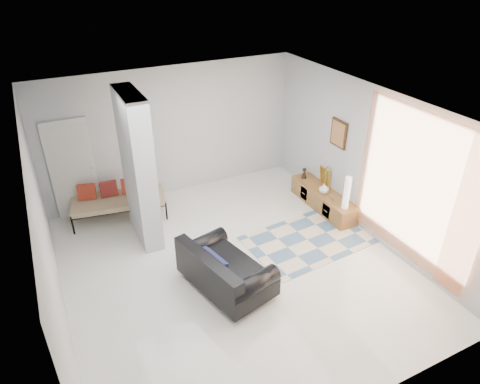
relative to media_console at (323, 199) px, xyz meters
name	(u,v)px	position (x,y,z in m)	size (l,w,h in m)	color
floor	(234,266)	(-2.52, -0.90, -0.20)	(6.00, 6.00, 0.00)	beige
ceiling	(233,111)	(-2.52, -0.90, 2.60)	(6.00, 6.00, 0.00)	white
wall_back	(172,133)	(-2.52, 2.10, 1.20)	(6.00, 6.00, 0.00)	#B8BABD
wall_front	(360,329)	(-2.52, -3.90, 1.20)	(6.00, 6.00, 0.00)	#B8BABD
wall_left	(47,243)	(-5.27, -0.90, 1.20)	(6.00, 6.00, 0.00)	#B8BABD
wall_right	(369,163)	(0.23, -0.90, 1.20)	(6.00, 6.00, 0.00)	#B8BABD
partition_column	(138,170)	(-3.62, 0.70, 1.20)	(0.35, 1.20, 2.80)	#B6BABD
hallway_door	(72,169)	(-4.62, 2.06, 0.82)	(0.85, 0.06, 2.04)	silver
curtain	(415,189)	(0.15, -2.05, 1.25)	(2.55, 2.55, 0.00)	#D66A38
wall_art	(339,133)	(0.20, 0.00, 1.45)	(0.04, 0.45, 0.55)	#37200F
media_console	(323,199)	(0.00, 0.00, 0.00)	(0.45, 1.79, 0.80)	brown
loveseat	(223,271)	(-2.91, -1.32, 0.15)	(1.25, 1.73, 0.76)	silver
daybed	(117,199)	(-3.94, 1.58, 0.21)	(1.93, 1.07, 0.77)	black
area_rug	(307,240)	(-0.95, -0.83, -0.20)	(2.24, 1.49, 0.01)	beige
cylinder_lamp	(347,193)	(-0.02, -0.70, 0.53)	(0.12, 0.12, 0.67)	silver
bronze_figurine	(304,173)	(-0.05, 0.68, 0.32)	(0.12, 0.12, 0.24)	black
vase	(324,188)	(-0.05, -0.04, 0.30)	(0.20, 0.20, 0.21)	white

